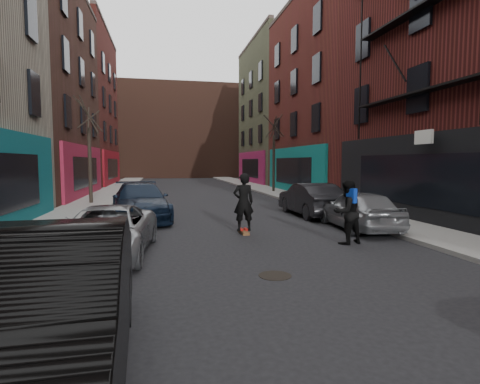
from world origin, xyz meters
name	(u,v)px	position (x,y,z in m)	size (l,w,h in m)	color
ground	(356,361)	(0.00, 0.00, 0.00)	(160.00, 160.00, 0.00)	black
sidewalk_left	(116,189)	(-6.25, 30.00, 0.07)	(2.50, 84.00, 0.13)	gray
sidewalk_right	(255,187)	(6.25, 30.00, 0.07)	(2.50, 84.00, 0.13)	gray
buildings_right	(431,68)	(13.50, 16.00, 8.00)	(12.00, 56.00, 16.00)	#43241C
building_far	(177,132)	(0.00, 56.00, 7.00)	(40.00, 10.00, 14.00)	#47281E
tree_left_far	(89,144)	(-6.20, 18.00, 3.38)	(2.00, 2.00, 6.50)	black
tree_right_far	(274,147)	(6.20, 24.00, 3.53)	(2.00, 2.00, 6.80)	black
parked_left_mid	(31,318)	(-3.57, -0.03, 0.86)	(1.83, 5.23, 1.72)	black
parked_left_far	(106,232)	(-3.69, 5.88, 0.64)	(2.12, 4.60, 1.28)	gray
parked_left_end	(140,201)	(-3.20, 11.90, 0.77)	(2.16, 5.30, 1.54)	black
parked_right_far	(358,210)	(4.55, 8.10, 0.71)	(1.68, 4.18, 1.42)	gray
parked_right_end	(310,199)	(4.18, 11.64, 0.74)	(1.56, 4.46, 1.47)	black
skateboard	(243,232)	(0.37, 8.18, 0.05)	(0.22, 0.80, 0.10)	brown
skateboarder	(244,202)	(0.37, 8.18, 1.06)	(0.70, 0.46, 1.93)	black
pedestrian	(347,212)	(3.00, 6.01, 0.95)	(1.07, 0.93, 1.88)	black
manhole	(275,275)	(0.03, 3.46, 0.01)	(0.70, 0.70, 0.01)	black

